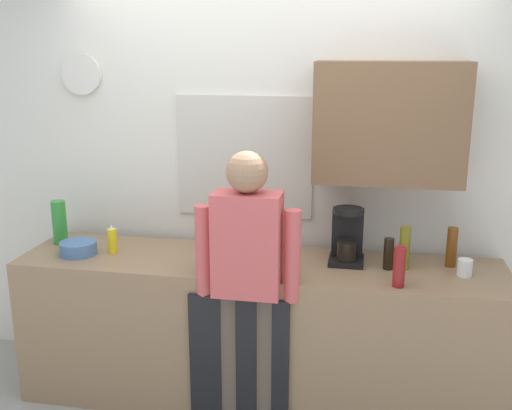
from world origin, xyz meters
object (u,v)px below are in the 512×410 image
at_px(bottle_olive_oil, 405,248).
at_px(bottle_green_wine, 207,243).
at_px(coffee_maker, 347,238).
at_px(bottle_clear_soda, 59,222).
at_px(bottle_red_vinegar, 399,267).
at_px(person_at_sink, 247,271).
at_px(dish_soap, 112,240).
at_px(mixing_bowl, 78,248).
at_px(cup_white_mug, 465,268).
at_px(bottle_dark_sauce, 389,254).
at_px(bottle_amber_beer, 452,247).

xyz_separation_m(bottle_olive_oil, bottle_green_wine, (-1.09, -0.20, 0.02)).
distance_m(coffee_maker, bottle_clear_soda, 1.81).
distance_m(coffee_maker, bottle_red_vinegar, 0.44).
height_order(bottle_clear_soda, person_at_sink, person_at_sink).
distance_m(bottle_clear_soda, dish_soap, 0.42).
distance_m(bottle_red_vinegar, mixing_bowl, 1.89).
relative_size(bottle_clear_soda, dish_soap, 1.56).
distance_m(bottle_red_vinegar, cup_white_mug, 0.43).
xyz_separation_m(bottle_olive_oil, bottle_clear_soda, (-2.13, 0.06, 0.02)).
height_order(mixing_bowl, person_at_sink, person_at_sink).
relative_size(bottle_olive_oil, bottle_clear_soda, 0.89).
bearing_deg(cup_white_mug, bottle_olive_oil, 172.21).
bearing_deg(bottle_olive_oil, mixing_bowl, -176.61).
bearing_deg(coffee_maker, mixing_bowl, -173.66).
relative_size(coffee_maker, bottle_dark_sauce, 1.83).
bearing_deg(mixing_bowl, bottle_green_wine, -5.77).
height_order(bottle_dark_sauce, mixing_bowl, bottle_dark_sauce).
distance_m(bottle_olive_oil, bottle_red_vinegar, 0.27).
bearing_deg(bottle_olive_oil, coffee_maker, 168.81).
bearing_deg(dish_soap, mixing_bowl, -160.30).
distance_m(bottle_olive_oil, person_at_sink, 0.90).
bearing_deg(person_at_sink, coffee_maker, 30.05).
height_order(bottle_olive_oil, bottle_green_wine, bottle_green_wine).
xyz_separation_m(bottle_olive_oil, bottle_dark_sauce, (-0.09, -0.02, -0.04)).
bearing_deg(bottle_olive_oil, bottle_red_vinegar, -98.53).
height_order(bottle_red_vinegar, bottle_dark_sauce, bottle_red_vinegar).
relative_size(bottle_olive_oil, dish_soap, 1.39).
bearing_deg(person_at_sink, cup_white_mug, 6.14).
bearing_deg(bottle_red_vinegar, bottle_olive_oil, 81.47).
relative_size(bottle_dark_sauce, mixing_bowl, 0.82).
bearing_deg(coffee_maker, dish_soap, -175.56).
xyz_separation_m(bottle_dark_sauce, mixing_bowl, (-1.83, -0.10, -0.05)).
height_order(bottle_dark_sauce, dish_soap, same).
relative_size(bottle_green_wine, bottle_amber_beer, 1.30).
xyz_separation_m(coffee_maker, dish_soap, (-1.41, -0.11, -0.07)).
bearing_deg(bottle_dark_sauce, dish_soap, -178.96).
height_order(bottle_green_wine, bottle_clear_soda, bottle_green_wine).
bearing_deg(bottle_amber_beer, bottle_clear_soda, -179.12).
relative_size(coffee_maker, mixing_bowl, 1.50).
distance_m(coffee_maker, bottle_dark_sauce, 0.25).
relative_size(bottle_green_wine, cup_white_mug, 3.16).
bearing_deg(bottle_dark_sauce, person_at_sink, -156.78).
bearing_deg(bottle_clear_soda, cup_white_mug, -2.40).
bearing_deg(mixing_bowl, bottle_clear_soda, 140.56).
distance_m(bottle_green_wine, bottle_red_vinegar, 1.05).
xyz_separation_m(bottle_green_wine, dish_soap, (-0.64, 0.15, -0.07)).
relative_size(bottle_amber_beer, bottle_dark_sauce, 1.28).
bearing_deg(bottle_amber_beer, bottle_dark_sauce, -162.52).
xyz_separation_m(bottle_green_wine, bottle_red_vinegar, (1.05, -0.07, -0.04)).
bearing_deg(mixing_bowl, bottle_olive_oil, 3.39).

